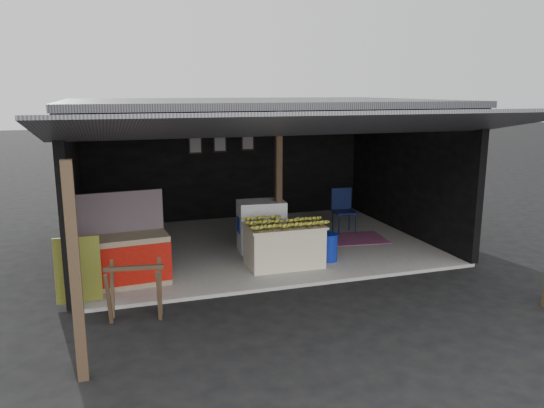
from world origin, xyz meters
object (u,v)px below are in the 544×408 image
object	(u,v)px
white_crate	(261,226)
plastic_chair	(343,207)
banana_table	(284,245)
water_barrel	(329,248)
sawhorse	(135,286)
neighbor_stall	(123,258)

from	to	relation	value
white_crate	plastic_chair	bearing A→B (deg)	24.46
banana_table	plastic_chair	bearing A→B (deg)	42.51
white_crate	water_barrel	world-z (taller)	white_crate
sawhorse	neighbor_stall	bearing A→B (deg)	102.49
banana_table	plastic_chair	size ratio (longest dim) A/B	1.42
sawhorse	water_barrel	bearing A→B (deg)	30.54
banana_table	neighbor_stall	bearing A→B (deg)	-177.22
plastic_chair	sawhorse	bearing A→B (deg)	-141.00
white_crate	neighbor_stall	size ratio (longest dim) A/B	0.67
neighbor_stall	plastic_chair	bearing A→B (deg)	16.60
plastic_chair	banana_table	bearing A→B (deg)	-133.91
neighbor_stall	water_barrel	bearing A→B (deg)	-3.11
water_barrel	plastic_chair	bearing A→B (deg)	57.71
banana_table	sawhorse	distance (m)	3.10
banana_table	sawhorse	size ratio (longest dim) A/B	1.72
neighbor_stall	water_barrel	distance (m)	3.72
white_crate	water_barrel	bearing A→B (deg)	-40.34
banana_table	plastic_chair	world-z (taller)	plastic_chair
white_crate	banana_table	bearing A→B (deg)	-78.37
banana_table	water_barrel	world-z (taller)	banana_table
neighbor_stall	plastic_chair	distance (m)	5.20
sawhorse	plastic_chair	xyz separation A→B (m)	(4.74, 3.26, 0.14)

